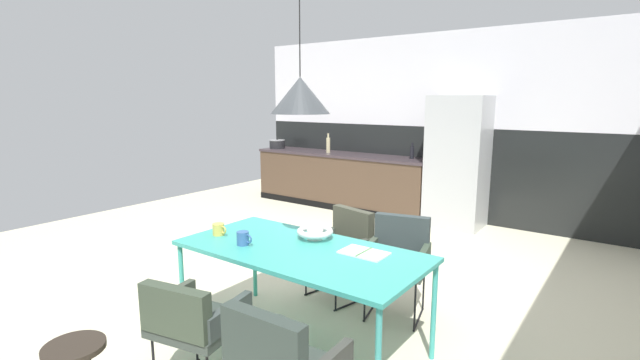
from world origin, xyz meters
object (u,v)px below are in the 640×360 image
open_book (364,253)px  bottle_oil_tall (412,152)px  bottle_wine_green (328,145)px  pendant_lamp_over_table_near (300,95)px  dining_table (300,254)px  refrigerator_column (457,162)px  armchair_corner_seat (343,243)px  armchair_by_stool (192,318)px  cooking_pot (277,144)px  side_stool (75,355)px  fruit_bowl (315,232)px  armchair_far_side (398,252)px  mug_white_ceramic (243,238)px  mug_tall_blue (219,229)px

open_book → bottle_oil_tall: bottle_oil_tall is taller
bottle_wine_green → pendant_lamp_over_table_near: size_ratio=0.32×
dining_table → pendant_lamp_over_table_near: pendant_lamp_over_table_near is taller
refrigerator_column → armchair_corner_seat: size_ratio=2.31×
armchair_by_stool → bottle_wine_green: 5.01m
open_book → pendant_lamp_over_table_near: (-0.41, -0.16, 1.05)m
armchair_corner_seat → dining_table: bearing=117.1°
cooking_pot → bottle_oil_tall: size_ratio=1.20×
side_stool → bottle_wine_green: bearing=111.0°
pendant_lamp_over_table_near → refrigerator_column: bearing=93.0°
armchair_by_stool → fruit_bowl: 1.10m
bottle_wine_green → open_book: bearing=-51.6°
side_stool → pendant_lamp_over_table_near: 1.97m
cooking_pot → bottle_oil_tall: bottle_oil_tall is taller
armchair_far_side → mug_white_ceramic: mug_white_ceramic is taller
fruit_bowl → cooking_pot: (-3.43, 3.43, 0.19)m
bottle_wine_green → armchair_far_side: bearing=-46.2°
mug_white_ceramic → bottle_wine_green: bearing=117.1°
armchair_corner_seat → mug_tall_blue: 1.15m
bottle_wine_green → side_stool: size_ratio=0.64×
mug_tall_blue → dining_table: bearing=10.0°
fruit_bowl → side_stool: bearing=-102.9°
armchair_corner_seat → open_book: (0.63, -0.70, 0.24)m
refrigerator_column → cooking_pot: (-3.28, -0.04, 0.06)m
dining_table → open_book: (0.41, 0.17, 0.05)m
mug_tall_blue → bottle_wine_green: bottle_wine_green is taller
bottle_wine_green → pendant_lamp_over_table_near: (2.36, -3.66, 0.77)m
bottle_oil_tall → side_stool: bearing=-84.6°
mug_white_ceramic → bottle_oil_tall: size_ratio=0.57×
cooking_pot → pendant_lamp_over_table_near: 5.11m
open_book → side_stool: 1.78m
fruit_bowl → open_book: bearing=-7.9°
armchair_corner_seat → bottle_wine_green: (-2.14, 2.79, 0.53)m
bottle_oil_tall → side_stool: (0.48, -5.15, -0.54)m
open_book → mug_tall_blue: size_ratio=2.40×
armchair_by_stool → mug_tall_blue: mug_tall_blue is taller
armchair_by_stool → armchair_far_side: bearing=61.3°
bottle_oil_tall → open_book: bearing=-69.9°
fruit_bowl → mug_white_ceramic: bearing=-128.4°
side_stool → mug_tall_blue: bearing=103.0°
bottle_oil_tall → armchair_corner_seat: bearing=-76.6°
mug_white_ceramic → armchair_by_stool: bearing=-71.8°
mug_white_ceramic → armchair_corner_seat: bearing=81.0°
refrigerator_column → cooking_pot: size_ratio=6.39×
armchair_by_stool → pendant_lamp_over_table_near: pendant_lamp_over_table_near is taller
mug_tall_blue → bottle_wine_green: size_ratio=0.41×
side_stool → cooking_pot: bearing=121.3°
cooking_pot → side_stool: 5.91m
side_stool → pendant_lamp_over_table_near: bearing=73.1°
open_book → fruit_bowl: bearing=172.1°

